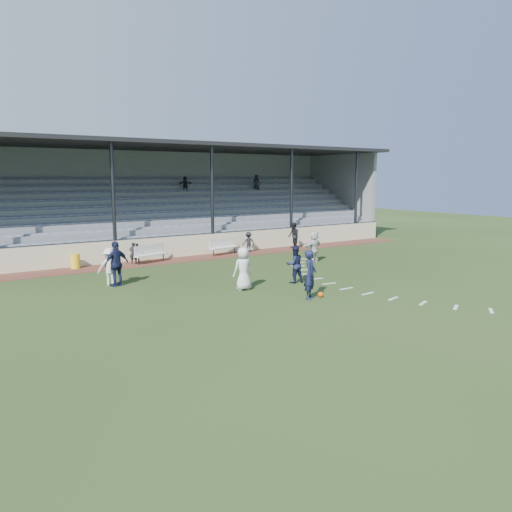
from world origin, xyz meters
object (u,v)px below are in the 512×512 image
Objects in this scene: trash_bin at (75,261)px; official at (294,236)px; bench_left at (150,252)px; bench_right at (223,245)px; football at (321,295)px; player_white_lead at (243,269)px; player_navy_lead at (310,275)px.

official is at bearing -2.47° from trash_bin.
bench_left is 0.99× the size of bench_right.
bench_right is 11.54m from football.
bench_right is 1.15× the size of player_white_lead.
trash_bin is 9.86m from player_white_lead.
football is at bearing -15.42° from official.
bench_right is 1.21× the size of official.
bench_left is 9.71m from official.
bench_right reaches higher than trash_bin.
player_navy_lead is at bearing -115.61° from bench_right.
official reaches higher than trash_bin.
player_navy_lead is (-0.48, 0.06, 0.83)m from football.
player_navy_lead is at bearing -97.76° from bench_left.
player_navy_lead is at bearing -63.27° from trash_bin.
football is 0.96m from player_navy_lead.
player_white_lead is 12.20m from official.
player_white_lead is at bearing -29.68° from official.
bench_right is 11.58m from player_navy_lead.
bench_right is 9.45× the size of football.
football is 0.12× the size of player_navy_lead.
official is at bearing -18.69° from bench_left.
bench_right is 2.81× the size of trash_bin.
player_white_lead is 1.05× the size of official.
bench_right is at bearing -114.80° from player_white_lead.
bench_left is 11.22m from player_navy_lead.
bench_right is at bearing 39.04° from player_navy_lead.
player_navy_lead is (1.95, -11.04, 0.35)m from bench_left.
player_navy_lead is (-2.73, -11.25, 0.35)m from bench_right.
official is (5.03, -0.37, 0.28)m from bench_right.
player_navy_lead is 1.11× the size of official.
bench_left is 8.37m from player_white_lead.
bench_right is 1.09× the size of player_navy_lead.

